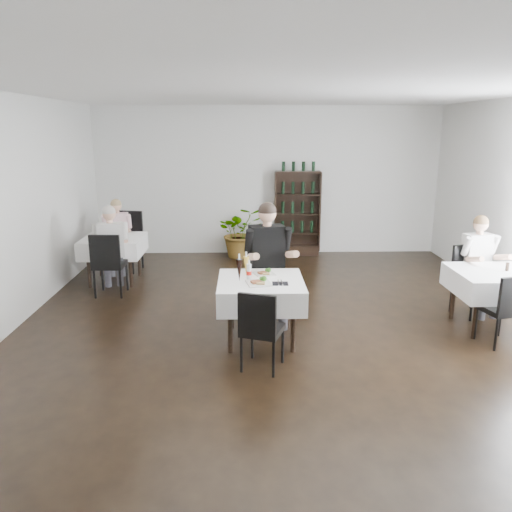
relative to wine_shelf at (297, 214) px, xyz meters
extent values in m
plane|color=black|center=(-0.60, -4.31, -0.85)|extent=(9.00, 9.00, 0.00)
plane|color=white|center=(-0.60, -4.31, 2.15)|extent=(9.00, 9.00, 0.00)
plane|color=white|center=(-0.60, 0.19, 0.65)|extent=(7.00, 0.00, 7.00)
plane|color=white|center=(-0.60, -8.81, 0.65)|extent=(7.00, 0.00, 7.00)
cube|color=black|center=(0.00, 0.01, -0.75)|extent=(0.90, 0.28, 0.20)
cylinder|color=black|center=(-1.27, -4.68, -0.49)|extent=(0.06, 0.06, 0.71)
cylinder|color=black|center=(-1.27, -3.95, -0.49)|extent=(0.06, 0.06, 0.71)
cylinder|color=black|center=(-0.53, -4.68, -0.49)|extent=(0.06, 0.06, 0.71)
cylinder|color=black|center=(-0.53, -3.95, -0.49)|extent=(0.06, 0.06, 0.71)
cube|color=black|center=(-0.90, -4.31, -0.12)|extent=(0.85, 0.85, 0.04)
cube|color=white|center=(-0.90, -4.31, -0.23)|extent=(1.03, 1.03, 0.30)
cylinder|color=black|center=(-3.64, -2.15, -0.49)|extent=(0.06, 0.06, 0.71)
cylinder|color=black|center=(-3.64, -1.47, -0.49)|extent=(0.06, 0.06, 0.71)
cylinder|color=black|center=(-2.96, -2.15, -0.49)|extent=(0.06, 0.06, 0.71)
cylinder|color=black|center=(-2.96, -1.47, -0.49)|extent=(0.06, 0.06, 0.71)
cube|color=black|center=(-3.30, -1.81, -0.12)|extent=(0.80, 0.80, 0.04)
cube|color=white|center=(-3.30, -1.81, -0.23)|extent=(0.98, 0.98, 0.30)
cylinder|color=black|center=(1.76, -4.35, -0.49)|extent=(0.06, 0.06, 0.71)
cylinder|color=black|center=(1.76, -3.67, -0.49)|extent=(0.06, 0.06, 0.71)
cylinder|color=black|center=(2.44, -3.67, -0.49)|extent=(0.06, 0.06, 0.71)
cube|color=black|center=(2.10, -4.01, -0.12)|extent=(0.80, 0.80, 0.04)
cube|color=white|center=(2.10, -4.01, -0.23)|extent=(0.98, 0.98, 0.30)
imported|color=#28571D|center=(-1.16, -0.18, -0.33)|extent=(1.10, 1.01, 1.04)
cylinder|color=black|center=(-1.15, -3.76, -0.62)|extent=(0.04, 0.04, 0.46)
cylinder|color=black|center=(-1.04, -3.37, -0.62)|extent=(0.04, 0.04, 0.46)
cylinder|color=black|center=(-0.77, -3.87, -0.62)|extent=(0.04, 0.04, 0.46)
cylinder|color=black|center=(-0.66, -3.49, -0.62)|extent=(0.04, 0.04, 0.46)
cube|color=black|center=(-0.90, -3.62, -0.36)|extent=(0.57, 0.57, 0.07)
cube|color=black|center=(-0.84, -3.42, -0.09)|extent=(0.45, 0.18, 0.50)
cylinder|color=black|center=(-0.68, -4.96, -0.64)|extent=(0.03, 0.03, 0.41)
cylinder|color=black|center=(-0.80, -5.29, -0.64)|extent=(0.03, 0.03, 0.41)
cylinder|color=black|center=(-1.01, -4.83, -0.64)|extent=(0.03, 0.03, 0.41)
cylinder|color=black|center=(-1.14, -5.17, -0.64)|extent=(0.03, 0.03, 0.41)
cube|color=black|center=(-0.91, -5.06, -0.41)|extent=(0.53, 0.53, 0.06)
cube|color=black|center=(-0.97, -5.24, -0.17)|extent=(0.40, 0.18, 0.45)
cylinder|color=black|center=(-3.52, -1.29, -0.60)|extent=(0.04, 0.04, 0.49)
cylinder|color=black|center=(-3.42, -0.87, -0.60)|extent=(0.04, 0.04, 0.49)
cylinder|color=black|center=(-3.10, -1.38, -0.60)|extent=(0.04, 0.04, 0.49)
cylinder|color=black|center=(-3.01, -0.96, -0.60)|extent=(0.04, 0.04, 0.49)
cube|color=black|center=(-3.26, -1.12, -0.32)|extent=(0.59, 0.59, 0.07)
cube|color=black|center=(-3.21, -0.91, -0.04)|extent=(0.49, 0.16, 0.53)
cylinder|color=black|center=(-2.99, -2.32, -0.62)|extent=(0.04, 0.04, 0.46)
cylinder|color=black|center=(-3.00, -2.72, -0.62)|extent=(0.04, 0.04, 0.46)
cylinder|color=black|center=(-3.39, -2.31, -0.62)|extent=(0.04, 0.04, 0.46)
cylinder|color=black|center=(-3.39, -2.71, -0.62)|extent=(0.04, 0.04, 0.46)
cube|color=black|center=(-3.19, -2.51, -0.36)|extent=(0.47, 0.47, 0.07)
cube|color=black|center=(-3.20, -2.72, -0.09)|extent=(0.46, 0.06, 0.50)
cylinder|color=black|center=(1.98, -3.78, -0.63)|extent=(0.03, 0.03, 0.44)
cylinder|color=black|center=(1.85, -3.42, -0.63)|extent=(0.03, 0.03, 0.44)
cylinder|color=black|center=(2.34, -3.65, -0.63)|extent=(0.03, 0.03, 0.44)
cylinder|color=black|center=(2.21, -3.29, -0.63)|extent=(0.03, 0.03, 0.44)
cube|color=black|center=(2.09, -3.53, -0.38)|extent=(0.57, 0.57, 0.07)
cube|color=black|center=(2.02, -3.34, -0.12)|extent=(0.43, 0.20, 0.48)
cylinder|color=black|center=(2.11, -4.29, -0.64)|extent=(0.03, 0.03, 0.41)
cylinder|color=black|center=(1.76, -4.37, -0.64)|extent=(0.03, 0.03, 0.41)
cylinder|color=black|center=(1.85, -4.72, -0.64)|extent=(0.03, 0.03, 0.41)
cube|color=black|center=(1.98, -4.50, -0.41)|extent=(0.49, 0.49, 0.06)
cube|color=#424249|center=(-0.86, -3.86, -0.22)|extent=(0.26, 0.49, 0.16)
cylinder|color=#424249|center=(-0.82, -4.05, -0.57)|extent=(0.12, 0.12, 0.55)
cube|color=#424249|center=(-0.64, -3.81, -0.22)|extent=(0.26, 0.49, 0.16)
cylinder|color=#424249|center=(-0.60, -4.01, -0.57)|extent=(0.12, 0.12, 0.55)
cube|color=black|center=(-0.80, -3.63, 0.15)|extent=(0.49, 0.34, 0.62)
cylinder|color=tan|center=(-0.98, -3.98, 0.13)|extent=(0.16, 0.36, 0.17)
cylinder|color=tan|center=(-0.48, -3.87, 0.13)|extent=(0.16, 0.36, 0.17)
sphere|color=tan|center=(-0.79, -3.65, 0.62)|extent=(0.24, 0.24, 0.24)
sphere|color=black|center=(-0.79, -3.65, 0.66)|extent=(0.24, 0.24, 0.24)
cube|color=#424249|center=(-3.45, -1.36, -0.33)|extent=(0.16, 0.40, 0.13)
cylinder|color=#424249|center=(-3.43, -1.52, -0.62)|extent=(0.10, 0.10, 0.45)
cube|color=#424249|center=(-3.26, -1.34, -0.33)|extent=(0.16, 0.40, 0.13)
cylinder|color=#424249|center=(-3.25, -1.50, -0.62)|extent=(0.10, 0.10, 0.45)
cube|color=silver|center=(-3.37, -1.17, -0.02)|extent=(0.39, 0.24, 0.51)
cylinder|color=tan|center=(-3.56, -1.44, -0.04)|extent=(0.10, 0.29, 0.14)
cylinder|color=tan|center=(-3.14, -1.40, -0.04)|extent=(0.10, 0.29, 0.14)
sphere|color=tan|center=(-3.37, -1.19, 0.36)|extent=(0.19, 0.19, 0.19)
sphere|color=olive|center=(-3.37, -1.19, 0.39)|extent=(0.19, 0.19, 0.19)
cube|color=#424249|center=(-3.12, -2.24, -0.30)|extent=(0.23, 0.43, 0.14)
cylinder|color=#424249|center=(-3.16, -2.07, -0.61)|extent=(0.11, 0.11, 0.48)
cube|color=#424249|center=(-3.31, -2.29, -0.30)|extent=(0.23, 0.43, 0.14)
cylinder|color=#424249|center=(-3.35, -2.12, -0.61)|extent=(0.11, 0.11, 0.48)
cube|color=silver|center=(-3.17, -2.44, 0.02)|extent=(0.43, 0.30, 0.53)
cylinder|color=tan|center=(-3.02, -2.13, 0.00)|extent=(0.15, 0.31, 0.15)
cylinder|color=tan|center=(-3.45, -2.24, 0.00)|extent=(0.15, 0.31, 0.15)
sphere|color=tan|center=(-3.17, -2.42, 0.42)|extent=(0.20, 0.20, 0.20)
sphere|color=beige|center=(-3.17, -2.42, 0.45)|extent=(0.20, 0.20, 0.20)
cube|color=#424249|center=(2.12, -3.55, -0.31)|extent=(0.22, 0.42, 0.13)
cylinder|color=#424249|center=(2.16, -3.72, -0.61)|extent=(0.11, 0.11, 0.47)
cube|color=#424249|center=(2.31, -3.51, -0.31)|extent=(0.22, 0.42, 0.13)
cylinder|color=#424249|center=(2.34, -3.68, -0.61)|extent=(0.11, 0.11, 0.47)
cube|color=silver|center=(2.17, -3.35, 0.01)|extent=(0.42, 0.29, 0.53)
cylinder|color=tan|center=(2.01, -3.65, -0.01)|extent=(0.14, 0.31, 0.15)
cylinder|color=tan|center=(2.44, -3.56, -0.01)|extent=(0.14, 0.31, 0.15)
sphere|color=tan|center=(2.18, -3.37, 0.41)|extent=(0.20, 0.20, 0.20)
sphere|color=brown|center=(2.18, -3.37, 0.44)|extent=(0.20, 0.20, 0.20)
cube|color=white|center=(-0.85, -4.08, -0.07)|extent=(0.30, 0.30, 0.02)
cube|color=#5B2D1A|center=(-0.87, -4.09, -0.05)|extent=(0.12, 0.11, 0.02)
sphere|color=#316D1D|center=(-0.79, -4.04, -0.03)|extent=(0.06, 0.06, 0.06)
cube|color=olive|center=(-0.83, -4.13, -0.05)|extent=(0.09, 0.07, 0.02)
cube|color=white|center=(-0.93, -4.47, -0.07)|extent=(0.32, 0.32, 0.02)
cube|color=#5B2D1A|center=(-0.96, -4.49, -0.04)|extent=(0.13, 0.12, 0.03)
sphere|color=#316D1D|center=(-0.86, -4.43, -0.02)|extent=(0.07, 0.07, 0.07)
cube|color=olive|center=(-0.91, -4.53, -0.05)|extent=(0.11, 0.09, 0.02)
cone|color=black|center=(-1.16, -4.35, 0.06)|extent=(0.08, 0.08, 0.27)
cylinder|color=silver|center=(-1.16, -4.35, 0.23)|extent=(0.02, 0.02, 0.07)
cone|color=gold|center=(-1.07, -4.15, 0.05)|extent=(0.07, 0.07, 0.25)
cylinder|color=silver|center=(-1.07, -4.15, 0.21)|extent=(0.02, 0.02, 0.06)
cylinder|color=silver|center=(-1.04, -4.29, 0.02)|extent=(0.06, 0.06, 0.19)
cylinder|color=red|center=(-1.04, -4.29, 0.01)|extent=(0.06, 0.06, 0.05)
cylinder|color=silver|center=(-1.04, -4.29, 0.14)|extent=(0.02, 0.02, 0.05)
cube|color=black|center=(-0.68, -4.47, -0.07)|extent=(0.19, 0.15, 0.01)
cylinder|color=silver|center=(-0.70, -4.47, -0.06)|extent=(0.02, 0.21, 0.01)
cylinder|color=silver|center=(-0.66, -4.47, -0.06)|extent=(0.02, 0.21, 0.01)
cylinder|color=black|center=(2.28, -3.99, -0.02)|extent=(0.05, 0.05, 0.11)
camera|label=1|loc=(-1.11, -10.07, 1.70)|focal=35.00mm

